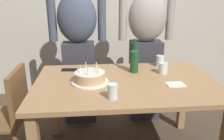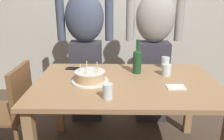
# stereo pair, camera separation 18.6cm
# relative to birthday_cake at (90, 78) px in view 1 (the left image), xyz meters

# --- Properties ---
(back_wall) EXTENTS (5.20, 0.10, 2.60)m
(back_wall) POSITION_rel_birthday_cake_xyz_m (0.30, 1.56, 0.52)
(back_wall) COLOR beige
(back_wall) RESTS_ON ground_plane
(dining_table) EXTENTS (1.50, 0.96, 0.74)m
(dining_table) POSITION_rel_birthday_cake_xyz_m (0.30, 0.01, -0.14)
(dining_table) COLOR #A37A51
(dining_table) RESTS_ON ground_plane
(birthday_cake) EXTENTS (0.30, 0.30, 0.15)m
(birthday_cake) POSITION_rel_birthday_cake_xyz_m (0.00, 0.00, 0.00)
(birthday_cake) COLOR white
(birthday_cake) RESTS_ON dining_table
(water_glass_near) EXTENTS (0.08, 0.08, 0.10)m
(water_glass_near) POSITION_rel_birthday_cake_xyz_m (0.65, 0.17, 0.01)
(water_glass_near) COLOR silver
(water_glass_near) RESTS_ON dining_table
(water_glass_far) EXTENTS (0.08, 0.08, 0.11)m
(water_glass_far) POSITION_rel_birthday_cake_xyz_m (0.68, 0.38, 0.01)
(water_glass_far) COLOR silver
(water_glass_far) RESTS_ON dining_table
(water_glass_side) EXTENTS (0.07, 0.07, 0.11)m
(water_glass_side) POSITION_rel_birthday_cake_xyz_m (0.15, -0.31, 0.01)
(water_glass_side) COLOR silver
(water_glass_side) RESTS_ON dining_table
(wine_bottle) EXTENTS (0.08, 0.08, 0.30)m
(wine_bottle) POSITION_rel_birthday_cake_xyz_m (0.40, 0.22, 0.07)
(wine_bottle) COLOR #194723
(wine_bottle) RESTS_ON dining_table
(cell_phone) EXTENTS (0.15, 0.09, 0.01)m
(cell_phone) POSITION_rel_birthday_cake_xyz_m (-0.19, 0.33, -0.04)
(cell_phone) COLOR black
(cell_phone) RESTS_ON dining_table
(napkin_stack) EXTENTS (0.15, 0.11, 0.01)m
(napkin_stack) POSITION_rel_birthday_cake_xyz_m (0.67, -0.11, -0.04)
(napkin_stack) COLOR white
(napkin_stack) RESTS_ON dining_table
(person_man_bearded) EXTENTS (0.61, 0.27, 1.66)m
(person_man_bearded) POSITION_rel_birthday_cake_xyz_m (-0.12, 0.71, 0.09)
(person_man_bearded) COLOR #33333D
(person_man_bearded) RESTS_ON ground_plane
(person_woman_cardigan) EXTENTS (0.61, 0.27, 1.66)m
(person_woman_cardigan) POSITION_rel_birthday_cake_xyz_m (0.62, 0.71, 0.09)
(person_woman_cardigan) COLOR #33333D
(person_woman_cardigan) RESTS_ON ground_plane
(dining_chair) EXTENTS (0.42, 0.42, 0.87)m
(dining_chair) POSITION_rel_birthday_cake_xyz_m (-0.66, -0.03, -0.27)
(dining_chair) COLOR brown
(dining_chair) RESTS_ON ground_plane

